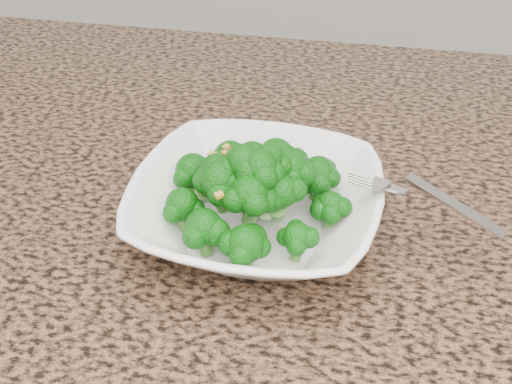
# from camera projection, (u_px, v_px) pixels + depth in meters

# --- Properties ---
(granite_counter) EXTENTS (1.64, 1.04, 0.03)m
(granite_counter) POSITION_uv_depth(u_px,v_px,m) (222.00, 250.00, 0.66)
(granite_counter) COLOR brown
(granite_counter) RESTS_ON cabinet
(bowl) EXTENTS (0.26, 0.26, 0.06)m
(bowl) POSITION_uv_depth(u_px,v_px,m) (256.00, 208.00, 0.64)
(bowl) COLOR white
(bowl) RESTS_ON granite_counter
(broccoli_pile) EXTENTS (0.22, 0.22, 0.07)m
(broccoli_pile) POSITION_uv_depth(u_px,v_px,m) (256.00, 153.00, 0.60)
(broccoli_pile) COLOR #0C5D0A
(broccoli_pile) RESTS_ON bowl
(garlic_topping) EXTENTS (0.13, 0.13, 0.01)m
(garlic_topping) POSITION_uv_depth(u_px,v_px,m) (256.00, 119.00, 0.58)
(garlic_topping) COLOR gold
(garlic_topping) RESTS_ON broccoli_pile
(fork) EXTENTS (0.16, 0.10, 0.01)m
(fork) POSITION_uv_depth(u_px,v_px,m) (400.00, 190.00, 0.60)
(fork) COLOR silver
(fork) RESTS_ON bowl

